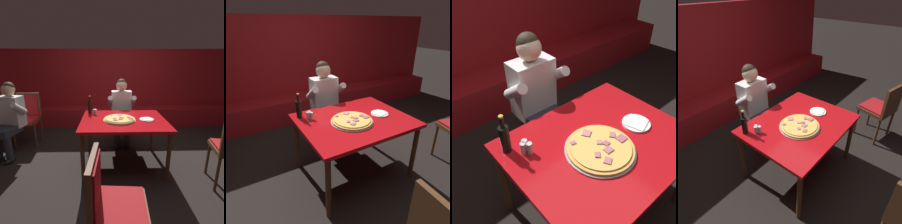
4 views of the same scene
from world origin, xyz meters
TOP-DOWN VIEW (x-y plane):
  - ground_plane at (0.00, 0.00)m, footprint 24.00×24.00m
  - booth_wall_panel at (0.00, 2.18)m, footprint 6.80×0.16m
  - booth_bench at (0.00, 1.86)m, footprint 6.46×0.48m
  - main_dining_table at (0.00, 0.00)m, footprint 1.26×1.01m
  - pizza at (-0.06, -0.05)m, footprint 0.48×0.48m
  - plate_white_paper at (0.34, -0.04)m, footprint 0.21×0.21m
  - beer_bottle at (-0.53, 0.36)m, footprint 0.07×0.07m
  - shaker_red_pepper_flakes at (-0.46, 0.26)m, footprint 0.04×0.04m
  - shaker_parmesan at (-0.44, 0.28)m, footprint 0.04×0.04m
  - shaker_oregano at (-0.43, 0.23)m, footprint 0.04×0.04m
  - diner_seated_blue_shirt at (0.03, 0.78)m, footprint 0.53×0.53m
  - dining_chair_by_booth at (-0.22, -1.38)m, footprint 0.47×0.47m
  - dining_chair_near_right at (-1.80, 0.82)m, footprint 0.47×0.47m
  - diner_standing_companion at (-1.88, 0.31)m, footprint 0.58×0.59m

SIDE VIEW (x-z plane):
  - ground_plane at x=0.00m, z-range 0.00..0.00m
  - booth_bench at x=0.00m, z-range 0.00..0.46m
  - dining_chair_by_booth at x=-0.22m, z-range 0.09..1.02m
  - dining_chair_near_right at x=-1.80m, z-range 0.09..1.09m
  - main_dining_table at x=0.00m, z-range 0.30..1.06m
  - diner_seated_blue_shirt at x=0.03m, z-range 0.07..1.34m
  - diner_standing_companion at x=-1.88m, z-range 0.07..1.34m
  - plate_white_paper at x=0.34m, z-range 0.75..0.77m
  - pizza at x=-0.06m, z-range 0.75..0.80m
  - shaker_red_pepper_flakes at x=-0.46m, z-range 0.75..0.84m
  - shaker_parmesan at x=-0.44m, z-range 0.75..0.84m
  - shaker_oregano at x=-0.43m, z-range 0.75..0.84m
  - beer_bottle at x=-0.53m, z-range 0.72..1.01m
  - booth_wall_panel at x=0.00m, z-range 0.00..1.90m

